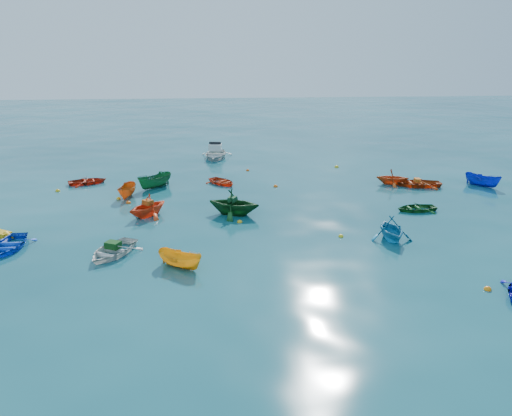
{
  "coord_description": "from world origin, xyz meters",
  "views": [
    {
      "loc": [
        -2.63,
        -25.8,
        10.54
      ],
      "look_at": [
        0.0,
        5.0,
        0.4
      ],
      "focal_mm": 35.0,
      "sensor_mm": 36.0,
      "label": 1
    }
  ],
  "objects": [
    {
      "name": "tarp_green_a",
      "position": [
        -8.06,
        -0.94,
        0.52
      ],
      "size": [
        0.91,
        0.83,
        0.36
      ],
      "primitive_type": "cube",
      "rotation": [
        0.0,
        0.0,
        -0.46
      ],
      "color": "#104113",
      "rests_on": "dinghy_white_near"
    },
    {
      "name": "motorboat_white",
      "position": [
        -2.51,
        22.32,
        0.0
      ],
      "size": [
        3.58,
        4.64,
        1.49
      ],
      "primitive_type": "imported",
      "rotation": [
        0.0,
        0.0,
        -0.13
      ],
      "color": "silver",
      "rests_on": "ground"
    },
    {
      "name": "dinghy_red_ne",
      "position": [
        13.22,
        10.61,
        0.0
      ],
      "size": [
        3.67,
        2.8,
        0.71
      ],
      "primitive_type": "imported",
      "rotation": [
        0.0,
        0.0,
        -1.68
      ],
      "color": "#B2380E",
      "rests_on": "ground"
    },
    {
      "name": "sampan_blue_far",
      "position": [
        18.24,
        10.26,
        0.0
      ],
      "size": [
        2.56,
        2.9,
        1.09
      ],
      "primitive_type": "imported",
      "rotation": [
        0.0,
        0.0,
        0.65
      ],
      "color": "#0E23B1",
      "rests_on": "ground"
    },
    {
      "name": "tarp_orange_b",
      "position": [
        13.12,
        10.62,
        0.49
      ],
      "size": [
        0.49,
        0.61,
        0.27
      ],
      "primitive_type": "cube",
      "rotation": [
        0.0,
        0.0,
        -1.68
      ],
      "color": "#C95D14",
      "rests_on": "dinghy_red_ne"
    },
    {
      "name": "buoy_ye_c",
      "position": [
        -1.15,
        3.44,
        0.0
      ],
      "size": [
        0.32,
        0.32,
        0.32
      ],
      "primitive_type": "sphere",
      "color": "gold",
      "rests_on": "ground"
    },
    {
      "name": "dinghy_green_e",
      "position": [
        10.73,
        4.78,
        0.0
      ],
      "size": [
        2.83,
        2.14,
        0.55
      ],
      "primitive_type": "imported",
      "rotation": [
        0.0,
        0.0,
        -1.48
      ],
      "color": "#114B1C",
      "rests_on": "ground"
    },
    {
      "name": "dinghy_cyan_se",
      "position": [
        7.27,
        -0.12,
        0.0
      ],
      "size": [
        2.42,
        2.79,
        1.46
      ],
      "primitive_type": "imported",
      "rotation": [
        0.0,
        0.0,
        -0.01
      ],
      "color": "teal",
      "rests_on": "ground"
    },
    {
      "name": "dinghy_green_n",
      "position": [
        -1.44,
        5.01,
        0.0
      ],
      "size": [
        4.21,
        3.95,
        1.78
      ],
      "primitive_type": "imported",
      "rotation": [
        0.0,
        0.0,
        1.19
      ],
      "color": "#0F4418",
      "rests_on": "ground"
    },
    {
      "name": "dinghy_orange_w",
      "position": [
        -7.0,
        5.21,
        0.0
      ],
      "size": [
        3.78,
        3.8,
        1.52
      ],
      "primitive_type": "imported",
      "rotation": [
        0.0,
        0.0,
        -0.75
      ],
      "color": "#EF4016",
      "rests_on": "ground"
    },
    {
      "name": "sampan_orange_n",
      "position": [
        -8.99,
        9.62,
        0.0
      ],
      "size": [
        1.32,
        2.8,
        1.05
      ],
      "primitive_type": "imported",
      "rotation": [
        0.0,
        0.0,
        -0.11
      ],
      "color": "#CE5813",
      "rests_on": "ground"
    },
    {
      "name": "buoy_or_c",
      "position": [
        -8.69,
        8.04,
        0.0
      ],
      "size": [
        0.34,
        0.34,
        0.34
      ],
      "primitive_type": "sphere",
      "color": "#F0580D",
      "rests_on": "ground"
    },
    {
      "name": "dinghy_red_far",
      "position": [
        -2.06,
        12.59,
        0.0
      ],
      "size": [
        3.18,
        3.34,
        0.56
      ],
      "primitive_type": "imported",
      "rotation": [
        0.0,
        0.0,
        0.63
      ],
      "color": "red",
      "rests_on": "ground"
    },
    {
      "name": "buoy_ye_b",
      "position": [
        -14.5,
        11.54,
        0.0
      ],
      "size": [
        0.36,
        0.36,
        0.36
      ],
      "primitive_type": "sphere",
      "color": "gold",
      "rests_on": "ground"
    },
    {
      "name": "buoy_or_e",
      "position": [
        0.27,
        16.81,
        0.0
      ],
      "size": [
        0.29,
        0.29,
        0.29
      ],
      "primitive_type": "sphere",
      "color": "#E8500C",
      "rests_on": "ground"
    },
    {
      "name": "dinghy_white_near",
      "position": [
        -8.11,
        -1.03,
        0.0
      ],
      "size": [
        3.59,
        4.02,
        0.69
      ],
      "primitive_type": "imported",
      "rotation": [
        0.0,
        0.0,
        -0.46
      ],
      "color": "silver",
      "rests_on": "ground"
    },
    {
      "name": "buoy_ye_a",
      "position": [
        4.54,
        0.5,
        0.0
      ],
      "size": [
        0.3,
        0.3,
        0.3
      ],
      "primitive_type": "sphere",
      "color": "yellow",
      "rests_on": "ground"
    },
    {
      "name": "tarp_green_b",
      "position": [
        -1.54,
        5.05,
        1.04
      ],
      "size": [
        0.65,
        0.74,
        0.3
      ],
      "primitive_type": "cube",
      "rotation": [
        0.0,
        0.0,
        1.19
      ],
      "color": "#104120",
      "rests_on": "dinghy_green_n"
    },
    {
      "name": "buoy_ye_d",
      "position": [
        -9.56,
        9.12,
        0.0
      ],
      "size": [
        0.31,
        0.31,
        0.31
      ],
      "primitive_type": "sphere",
      "color": "yellow",
      "rests_on": "ground"
    },
    {
      "name": "buoy_or_b",
      "position": [
        9.53,
        -6.52,
        0.0
      ],
      "size": [
        0.34,
        0.34,
        0.34
      ],
      "primitive_type": "sphere",
      "color": "orange",
      "rests_on": "ground"
    },
    {
      "name": "dinghy_orange_far",
      "position": [
        11.4,
        11.36,
        0.0
      ],
      "size": [
        2.96,
        2.72,
        1.3
      ],
      "primitive_type": "imported",
      "rotation": [
        0.0,
        0.0,
        1.3
      ],
      "color": "#CB4513",
      "rests_on": "ground"
    },
    {
      "name": "sampan_yellow_mid",
      "position": [
        -4.44,
        -2.91,
        0.0
      ],
      "size": [
        2.68,
        2.24,
        1.0
      ],
      "primitive_type": "imported",
      "rotation": [
        0.0,
        0.0,
        0.98
      ],
      "color": "orange",
      "rests_on": "ground"
    },
    {
      "name": "buoy_ye_e",
      "position": [
        8.38,
        17.37,
        0.0
      ],
      "size": [
        0.39,
        0.39,
        0.39
      ],
      "primitive_type": "sphere",
      "color": "yellow",
      "rests_on": "ground"
    },
    {
      "name": "sampan_green_far",
      "position": [
        -7.25,
        11.93,
        0.0
      ],
      "size": [
        3.06,
        3.08,
        1.22
      ],
      "primitive_type": "imported",
      "rotation": [
        0.0,
        0.0,
        -0.78
      ],
      "color": "#14572E",
      "rests_on": "ground"
    },
    {
      "name": "tarp_orange_a",
      "position": [
        -6.97,
        5.24,
        0.91
      ],
      "size": [
        0.78,
        0.77,
        0.3
      ],
      "primitive_type": "cube",
      "rotation": [
        0.0,
        0.0,
        -0.75
      ],
      "color": "#B54A12",
      "rests_on": "dinghy_orange_w"
    },
    {
      "name": "ground",
      "position": [
        0.0,
        0.0,
        0.0
      ],
      "size": [
        160.0,
        160.0,
        0.0
      ],
      "primitive_type": "plane",
      "color": "#0A3B48",
      "rests_on": "ground"
    },
    {
      "name": "dinghy_blue_sw",
      "position": [
        -13.85,
        0.33,
        0.0
      ],
      "size": [
        2.29,
        3.19,
        0.66
      ],
      "primitive_type": "imported",
      "rotation": [
        0.0,
        0.0,
        0.0
      ],
      "color": "blue",
      "rests_on": "ground"
    },
    {
      "name": "buoy_or_d",
      "position": [
        2.08,
        11.38,
        0.0
      ],
      "size": [
        0.35,
        0.35,
        0.35
      ],
      "primitive_type": "sphere",
      "color": "#F95E0D",
      "rests_on": "ground"
    },
    {
      "name": "dinghy_red_nw",
      "position": [
        -12.76,
        13.58,
        0.0
      ],
      "size": [
        3.41,
        2.88,
        0.6
      ],
      "primitive_type": "imported",
      "rotation": [
        0.0,
        0.0,
        1.88
      ],
      "color": "red",
      "rests_on": "ground"
    }
  ]
}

